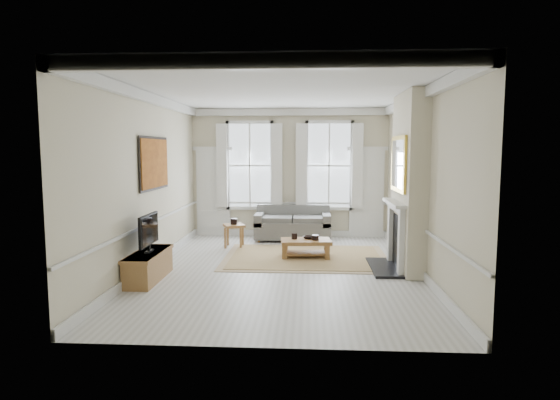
# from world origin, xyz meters

# --- Properties ---
(floor) EXTENTS (7.20, 7.20, 0.00)m
(floor) POSITION_xyz_m (0.00, 0.00, 0.00)
(floor) COLOR #B7B5AD
(floor) RESTS_ON ground
(ceiling) EXTENTS (7.20, 7.20, 0.00)m
(ceiling) POSITION_xyz_m (0.00, 0.00, 3.40)
(ceiling) COLOR white
(ceiling) RESTS_ON back_wall
(back_wall) EXTENTS (5.20, 0.00, 5.20)m
(back_wall) POSITION_xyz_m (0.00, 3.60, 1.70)
(back_wall) COLOR beige
(back_wall) RESTS_ON floor
(left_wall) EXTENTS (0.00, 7.20, 7.20)m
(left_wall) POSITION_xyz_m (-2.60, 0.00, 1.70)
(left_wall) COLOR beige
(left_wall) RESTS_ON floor
(right_wall) EXTENTS (0.00, 7.20, 7.20)m
(right_wall) POSITION_xyz_m (2.60, 0.00, 1.70)
(right_wall) COLOR beige
(right_wall) RESTS_ON floor
(window_left) EXTENTS (1.26, 0.20, 2.20)m
(window_left) POSITION_xyz_m (-1.05, 3.55, 1.90)
(window_left) COLOR #B2BCC6
(window_left) RESTS_ON back_wall
(window_right) EXTENTS (1.26, 0.20, 2.20)m
(window_right) POSITION_xyz_m (1.05, 3.55, 1.90)
(window_right) COLOR #B2BCC6
(window_right) RESTS_ON back_wall
(door_left) EXTENTS (0.90, 0.08, 2.30)m
(door_left) POSITION_xyz_m (-2.05, 3.56, 1.15)
(door_left) COLOR silver
(door_left) RESTS_ON floor
(door_right) EXTENTS (0.90, 0.08, 2.30)m
(door_right) POSITION_xyz_m (2.05, 3.56, 1.15)
(door_right) COLOR silver
(door_right) RESTS_ON floor
(painting) EXTENTS (0.05, 1.66, 1.06)m
(painting) POSITION_xyz_m (-2.56, 0.30, 2.05)
(painting) COLOR #B4641E
(painting) RESTS_ON left_wall
(chimney_breast) EXTENTS (0.35, 1.70, 3.38)m
(chimney_breast) POSITION_xyz_m (2.43, 0.20, 1.70)
(chimney_breast) COLOR beige
(chimney_breast) RESTS_ON floor
(hearth) EXTENTS (0.55, 1.50, 0.05)m
(hearth) POSITION_xyz_m (2.00, 0.20, 0.03)
(hearth) COLOR black
(hearth) RESTS_ON floor
(fireplace) EXTENTS (0.21, 1.45, 1.33)m
(fireplace) POSITION_xyz_m (2.20, 0.20, 0.73)
(fireplace) COLOR silver
(fireplace) RESTS_ON floor
(mirror) EXTENTS (0.06, 1.26, 1.06)m
(mirror) POSITION_xyz_m (2.21, 0.20, 2.05)
(mirror) COLOR gold
(mirror) RESTS_ON chimney_breast
(sofa) EXTENTS (1.92, 0.94, 0.88)m
(sofa) POSITION_xyz_m (0.11, 3.11, 0.37)
(sofa) COLOR #61615E
(sofa) RESTS_ON floor
(side_table) EXTENTS (0.59, 0.59, 0.55)m
(side_table) POSITION_xyz_m (-1.26, 2.08, 0.44)
(side_table) COLOR brown
(side_table) RESTS_ON floor
(rug) EXTENTS (3.50, 2.60, 0.02)m
(rug) POSITION_xyz_m (0.46, 1.05, 0.01)
(rug) COLOR olive
(rug) RESTS_ON floor
(coffee_table) EXTENTS (1.12, 0.72, 0.40)m
(coffee_table) POSITION_xyz_m (0.46, 1.05, 0.32)
(coffee_table) COLOR brown
(coffee_table) RESTS_ON rug
(ceramic_pot_a) EXTENTS (0.13, 0.13, 0.13)m
(ceramic_pot_a) POSITION_xyz_m (0.21, 1.10, 0.46)
(ceramic_pot_a) COLOR black
(ceramic_pot_a) RESTS_ON coffee_table
(ceramic_pot_b) EXTENTS (0.15, 0.15, 0.11)m
(ceramic_pot_b) POSITION_xyz_m (0.66, 1.00, 0.45)
(ceramic_pot_b) COLOR black
(ceramic_pot_b) RESTS_ON coffee_table
(bowl) EXTENTS (0.30, 0.30, 0.06)m
(bowl) POSITION_xyz_m (0.51, 1.15, 0.43)
(bowl) COLOR black
(bowl) RESTS_ON coffee_table
(tv_stand) EXTENTS (0.46, 1.42, 0.51)m
(tv_stand) POSITION_xyz_m (-2.34, -0.84, 0.25)
(tv_stand) COLOR brown
(tv_stand) RESTS_ON floor
(tv) EXTENTS (0.08, 0.90, 0.68)m
(tv) POSITION_xyz_m (-2.32, -0.84, 0.90)
(tv) COLOR black
(tv) RESTS_ON tv_stand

